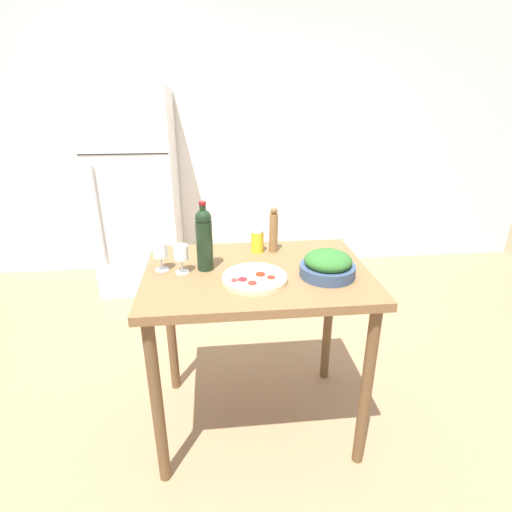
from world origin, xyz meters
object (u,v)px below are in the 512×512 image
Objects in this scene: refrigerator at (136,193)px; wine_glass_near at (181,254)px; homemade_pizza at (255,278)px; salt_canister at (257,241)px; pepper_mill at (274,230)px; wine_bottle at (204,238)px; wine_glass_far at (160,252)px; salad_bowl at (328,265)px.

refrigerator is 12.82× the size of wine_glass_near.
salt_canister reaches higher than homemade_pizza.
wine_glass_near is at bearing -154.59° from pepper_mill.
homemade_pizza is at bearing -35.90° from wine_bottle.
wine_glass_near is 0.46m from salt_canister.
refrigerator is 2.22m from homemade_pizza.
wine_glass_near is 0.47× the size of homemade_pizza.
refrigerator is 1.92m from wine_glass_far.
wine_bottle is 1.37× the size of pepper_mill.
wine_bottle is 0.32m from homemade_pizza.
pepper_mill is at bearing 25.41° from wine_glass_near.
wine_glass_far is at bearing 157.96° from wine_glass_near.
refrigerator is at bearing 121.43° from pepper_mill.
pepper_mill is at bearing -58.57° from refrigerator.
homemade_pizza is (0.44, -0.17, -0.08)m from wine_glass_far.
wine_bottle reaches higher than wine_glass_near.
wine_bottle is at bearing -2.50° from wine_glass_far.
salad_bowl reaches higher than homemade_pizza.
wine_glass_far is at bearing 158.47° from homemade_pizza.
wine_glass_near is 0.53× the size of salad_bowl.
salad_bowl is (1.23, -2.02, 0.11)m from refrigerator.
salad_bowl is at bearing -9.12° from wine_glass_near.
pepper_mill is (0.37, 0.20, -0.04)m from wine_bottle.
refrigerator is at bearing 119.27° from salt_canister.
refrigerator is at bearing 121.50° from salad_bowl.
wine_bottle reaches higher than salt_canister.
wine_glass_far is 1.11× the size of salt_canister.
wine_glass_near is 0.11m from wine_glass_far.
refrigerator is 6.85× the size of salad_bowl.
wine_glass_near reaches higher than salt_canister.
pepper_mill is at bearing -3.00° from salt_canister.
wine_glass_near is at bearing -164.13° from wine_bottle.
wine_glass_near is 0.70m from salad_bowl.
pepper_mill is at bearing 68.93° from homemade_pizza.
pepper_mill is 1.96× the size of salt_canister.
salad_bowl is at bearing -13.88° from wine_bottle.
salt_canister is at bearing -60.73° from refrigerator.
refrigerator is 7.23× the size of pepper_mill.
refrigerator is 2.37m from salad_bowl.
pepper_mill reaches higher than homemade_pizza.
homemade_pizza is at bearing -21.53° from wine_glass_far.
pepper_mill is at bearing 121.81° from salad_bowl.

